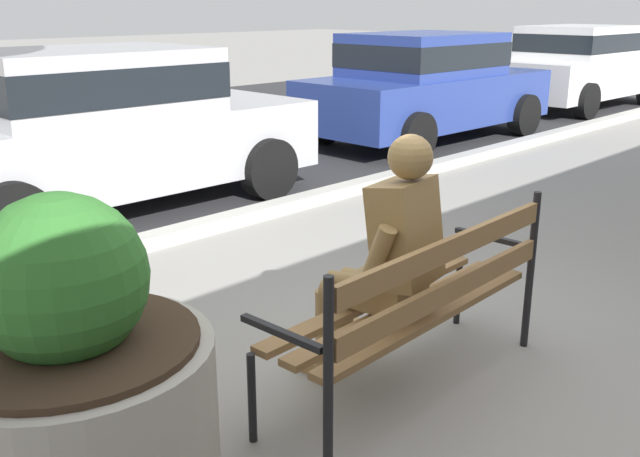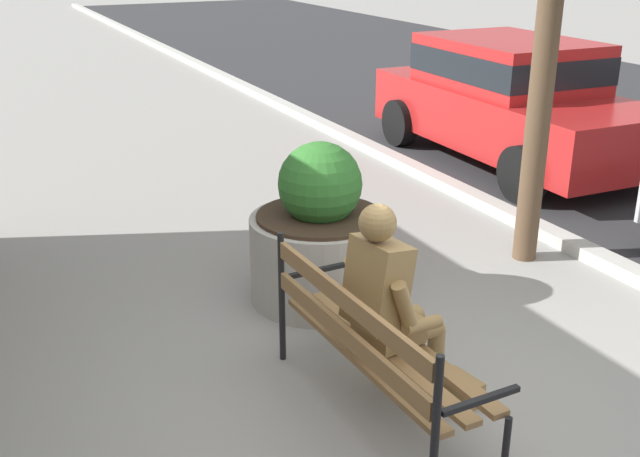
% 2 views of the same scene
% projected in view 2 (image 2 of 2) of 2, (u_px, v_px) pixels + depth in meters
% --- Properties ---
extents(ground_plane, '(80.00, 80.00, 0.00)m').
position_uv_depth(ground_plane, '(398.00, 428.00, 4.59)').
color(ground_plane, gray).
extents(park_bench, '(1.82, 0.59, 0.95)m').
position_uv_depth(park_bench, '(370.00, 341.00, 4.48)').
color(park_bench, olive).
rests_on(park_bench, ground).
extents(bronze_statue_seated, '(0.60, 0.83, 1.37)m').
position_uv_depth(bronze_statue_seated, '(396.00, 310.00, 4.58)').
color(bronze_statue_seated, olive).
rests_on(bronze_statue_seated, ground).
extents(concrete_planter, '(1.12, 1.12, 1.30)m').
position_uv_depth(concrete_planter, '(320.00, 239.00, 6.06)').
color(concrete_planter, '#A8A399').
rests_on(concrete_planter, ground).
extents(parked_car_red, '(4.14, 1.99, 1.56)m').
position_uv_depth(parked_car_red, '(510.00, 97.00, 9.66)').
color(parked_car_red, '#B21E1E').
rests_on(parked_car_red, ground).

